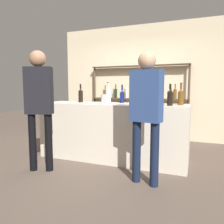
{
  "coord_description": "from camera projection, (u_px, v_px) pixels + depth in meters",
  "views": [
    {
      "loc": [
        1.38,
        -3.5,
        1.26
      ],
      "look_at": [
        0.0,
        0.0,
        0.84
      ],
      "focal_mm": 35.0,
      "sensor_mm": 36.0,
      "label": 1
    }
  ],
  "objects": [
    {
      "name": "counter_bottle_5",
      "position": [
        181.0,
        97.0,
        3.41
      ],
      "size": [
        0.09,
        0.09,
        0.35
      ],
      "color": "brown",
      "rests_on": "bar_counter"
    },
    {
      "name": "counter_bottle_3",
      "position": [
        108.0,
        95.0,
        3.72
      ],
      "size": [
        0.09,
        0.09,
        0.36
      ],
      "color": "silver",
      "rests_on": "bar_counter"
    },
    {
      "name": "counter_bottle_1",
      "position": [
        81.0,
        95.0,
        4.09
      ],
      "size": [
        0.08,
        0.08,
        0.34
      ],
      "color": "black",
      "rests_on": "bar_counter"
    },
    {
      "name": "back_shelf",
      "position": [
        139.0,
        90.0,
        5.37
      ],
      "size": [
        2.42,
        0.18,
        1.8
      ],
      "color": "#4C3828",
      "rests_on": "ground_plane"
    },
    {
      "name": "counter_bottle_4",
      "position": [
        122.0,
        96.0,
        3.92
      ],
      "size": [
        0.08,
        0.08,
        0.33
      ],
      "color": "#0F1956",
      "rests_on": "bar_counter"
    },
    {
      "name": "counter_bottle_0",
      "position": [
        170.0,
        97.0,
        3.29
      ],
      "size": [
        0.08,
        0.08,
        0.33
      ],
      "color": "black",
      "rests_on": "bar_counter"
    },
    {
      "name": "customer_right",
      "position": [
        146.0,
        107.0,
        2.77
      ],
      "size": [
        0.43,
        0.26,
        1.71
      ],
      "rotation": [
        0.0,
        0.0,
        1.35
      ],
      "color": "#121C33",
      "rests_on": "ground_plane"
    },
    {
      "name": "ground_plane",
      "position": [
        112.0,
        159.0,
        3.88
      ],
      "size": [
        16.0,
        16.0,
        0.0
      ],
      "primitive_type": "plane",
      "color": "brown"
    },
    {
      "name": "counter_bottle_2",
      "position": [
        150.0,
        96.0,
        3.62
      ],
      "size": [
        0.08,
        0.08,
        0.35
      ],
      "color": "#0F1956",
      "rests_on": "bar_counter"
    },
    {
      "name": "customer_left",
      "position": [
        39.0,
        99.0,
        3.23
      ],
      "size": [
        0.42,
        0.29,
        1.8
      ],
      "rotation": [
        0.0,
        0.0,
        1.9
      ],
      "color": "black",
      "rests_on": "ground_plane"
    },
    {
      "name": "cork_jar",
      "position": [
        105.0,
        99.0,
        3.58
      ],
      "size": [
        0.13,
        0.13,
        0.16
      ],
      "color": "silver",
      "rests_on": "bar_counter"
    },
    {
      "name": "wine_glass",
      "position": [
        138.0,
        98.0,
        3.58
      ],
      "size": [
        0.09,
        0.09,
        0.15
      ],
      "color": "silver",
      "rests_on": "bar_counter"
    },
    {
      "name": "ice_bucket",
      "position": [
        144.0,
        99.0,
        3.39
      ],
      "size": [
        0.23,
        0.23,
        0.19
      ],
      "color": "#846647",
      "rests_on": "bar_counter"
    },
    {
      "name": "bar_counter",
      "position": [
        112.0,
        132.0,
        3.83
      ],
      "size": [
        2.57,
        0.68,
        0.99
      ],
      "primitive_type": "cube",
      "color": "beige",
      "rests_on": "ground_plane"
    },
    {
      "name": "back_wall",
      "position": [
        140.0,
        82.0,
        5.52
      ],
      "size": [
        4.17,
        0.12,
        2.8
      ],
      "primitive_type": "cube",
      "color": "beige",
      "rests_on": "ground_plane"
    }
  ]
}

